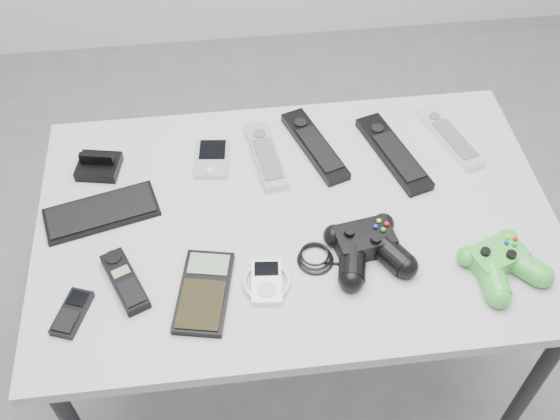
{
  "coord_description": "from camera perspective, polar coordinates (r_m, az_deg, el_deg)",
  "views": [
    {
      "loc": [
        -0.06,
        -0.82,
        1.78
      ],
      "look_at": [
        0.04,
        0.06,
        0.75
      ],
      "focal_mm": 42.0,
      "sensor_mm": 36.0,
      "label": 1
    }
  ],
  "objects": [
    {
      "name": "desk",
      "position": [
        1.43,
        1.38,
        -2.09
      ],
      "size": [
        1.08,
        0.7,
        0.73
      ],
      "color": "gray",
      "rests_on": "floor"
    },
    {
      "name": "mp3_player",
      "position": [
        1.27,
        -1.17,
        -6.28
      ],
      "size": [
        0.1,
        0.11,
        0.02
      ],
      "primitive_type": "cube",
      "rotation": [
        0.0,
        0.0,
        -0.09
      ],
      "color": "white",
      "rests_on": "desk"
    },
    {
      "name": "remote_silver_a",
      "position": [
        1.48,
        -1.25,
        4.8
      ],
      "size": [
        0.08,
        0.21,
        0.02
      ],
      "primitive_type": "cube",
      "rotation": [
        0.0,
        0.0,
        0.13
      ],
      "color": "#B5B4BB",
      "rests_on": "desk"
    },
    {
      "name": "remote_silver_b",
      "position": [
        1.58,
        14.51,
        6.25
      ],
      "size": [
        0.11,
        0.22,
        0.02
      ],
      "primitive_type": "cube",
      "rotation": [
        0.0,
        0.0,
        0.3
      ],
      "color": "silver",
      "rests_on": "desk"
    },
    {
      "name": "pda",
      "position": [
        1.49,
        -5.93,
        4.49
      ],
      "size": [
        0.09,
        0.12,
        0.02
      ],
      "primitive_type": "cube",
      "rotation": [
        0.0,
        0.0,
        -0.11
      ],
      "color": "#B5B4BB",
      "rests_on": "desk"
    },
    {
      "name": "controller_green",
      "position": [
        1.34,
        18.76,
        -4.29
      ],
      "size": [
        0.19,
        0.2,
        0.05
      ],
      "primitive_type": null,
      "rotation": [
        0.0,
        0.0,
        0.34
      ],
      "color": "green",
      "rests_on": "desk"
    },
    {
      "name": "floor",
      "position": [
        1.96,
        -0.99,
        -15.71
      ],
      "size": [
        3.5,
        3.5,
        0.0
      ],
      "primitive_type": "plane",
      "color": "slate",
      "rests_on": "ground"
    },
    {
      "name": "calculator",
      "position": [
        1.26,
        -6.63,
        -7.08
      ],
      "size": [
        0.13,
        0.2,
        0.02
      ],
      "primitive_type": "cube",
      "rotation": [
        0.0,
        0.0,
        -0.2
      ],
      "color": "black",
      "rests_on": "desk"
    },
    {
      "name": "pda_keyboard",
      "position": [
        1.43,
        -15.29,
        -0.15
      ],
      "size": [
        0.25,
        0.15,
        0.01
      ],
      "primitive_type": "cube",
      "rotation": [
        0.0,
        0.0,
        0.25
      ],
      "color": "black",
      "rests_on": "desk"
    },
    {
      "name": "controller_black",
      "position": [
        1.31,
        7.6,
        -3.09
      ],
      "size": [
        0.3,
        0.21,
        0.06
      ],
      "primitive_type": null,
      "rotation": [
        0.0,
        0.0,
        0.16
      ],
      "color": "black",
      "rests_on": "desk"
    },
    {
      "name": "dock_bracket",
      "position": [
        1.5,
        -15.59,
        4.01
      ],
      "size": [
        0.1,
        0.1,
        0.05
      ],
      "primitive_type": "cube",
      "rotation": [
        0.0,
        0.0,
        -0.19
      ],
      "color": "black",
      "rests_on": "desk"
    },
    {
      "name": "mobile_phone",
      "position": [
        1.29,
        -17.66,
        -8.52
      ],
      "size": [
        0.08,
        0.11,
        0.02
      ],
      "primitive_type": "cube",
      "rotation": [
        0.0,
        0.0,
        -0.36
      ],
      "color": "black",
      "rests_on": "desk"
    },
    {
      "name": "remote_black_a",
      "position": [
        1.51,
        3.03,
        5.66
      ],
      "size": [
        0.13,
        0.25,
        0.02
      ],
      "primitive_type": "cube",
      "rotation": [
        0.0,
        0.0,
        0.32
      ],
      "color": "black",
      "rests_on": "desk"
    },
    {
      "name": "remote_black_b",
      "position": [
        1.51,
        9.84,
        4.96
      ],
      "size": [
        0.13,
        0.26,
        0.02
      ],
      "primitive_type": "cube",
      "rotation": [
        0.0,
        0.0,
        0.29
      ],
      "color": "black",
      "rests_on": "desk"
    },
    {
      "name": "cordless_handset",
      "position": [
        1.3,
        -13.36,
        -6.03
      ],
      "size": [
        0.1,
        0.15,
        0.02
      ],
      "primitive_type": "cube",
      "rotation": [
        0.0,
        0.0,
        0.41
      ],
      "color": "black",
      "rests_on": "desk"
    }
  ]
}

